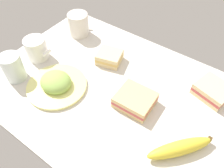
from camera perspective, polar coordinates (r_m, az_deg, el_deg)
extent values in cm
cube|color=beige|center=(79.54, 0.00, -1.90)|extent=(90.00, 64.00, 2.00)
cylinder|color=#EAE58C|center=(81.50, -13.96, -0.46)|extent=(21.25, 21.25, 1.20)
ellipsoid|color=#99BF59|center=(80.00, -14.23, 0.50)|extent=(11.27, 10.15, 5.86)
cylinder|color=silver|center=(101.15, -8.60, 14.91)|extent=(8.66, 8.66, 9.89)
cylinder|color=brown|center=(98.78, -8.91, 17.04)|extent=(7.62, 7.62, 0.40)
cylinder|color=silver|center=(105.67, -7.95, 16.92)|extent=(3.98, 2.97, 1.20)
cylinder|color=white|center=(92.88, -18.89, 8.60)|extent=(8.33, 8.33, 8.62)
cylinder|color=tan|center=(90.62, -19.49, 10.43)|extent=(7.33, 7.33, 0.40)
cylinder|color=white|center=(88.95, -16.45, 7.67)|extent=(1.39, 3.81, 1.20)
cube|color=#DBB77A|center=(74.63, 5.87, -4.76)|extent=(12.27, 11.12, 1.60)
cube|color=#C14C4C|center=(73.52, 5.96, -4.12)|extent=(12.27, 11.12, 1.20)
cube|color=#DBB77A|center=(72.41, 6.04, -3.45)|extent=(12.27, 11.12, 1.60)
cube|color=beige|center=(84.05, 24.23, -2.20)|extent=(13.16, 12.38, 1.60)
cube|color=#C14C4C|center=(83.06, 24.53, -1.59)|extent=(13.16, 12.38, 1.20)
cube|color=beige|center=(82.08, 24.84, -0.96)|extent=(13.16, 12.38, 1.60)
cube|color=beige|center=(88.32, -0.65, 6.23)|extent=(10.94, 10.31, 1.60)
cube|color=#D8B259|center=(87.38, -0.66, 6.91)|extent=(10.94, 10.31, 1.20)
cube|color=beige|center=(86.45, -0.67, 7.60)|extent=(10.94, 10.31, 1.60)
cylinder|color=silver|center=(86.56, -24.10, 3.89)|extent=(7.32, 7.32, 10.19)
cylinder|color=white|center=(88.03, -23.64, 2.85)|extent=(6.59, 6.59, 5.66)
ellipsoid|color=yellow|center=(67.29, 17.02, -15.46)|extent=(15.57, 17.87, 4.18)
cube|color=#4C3819|center=(71.34, 23.73, -13.03)|extent=(1.20, 1.20, 1.20)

